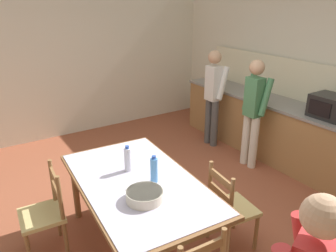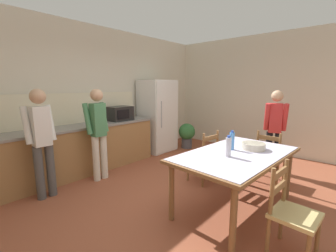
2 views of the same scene
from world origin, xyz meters
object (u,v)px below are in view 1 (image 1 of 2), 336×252
at_px(microwave, 332,107).
at_px(chair_side_near_left, 45,213).
at_px(chair_side_far_right, 230,208).
at_px(dining_table, 138,188).
at_px(person_at_counter, 253,109).
at_px(bottle_off_centre, 154,170).
at_px(serving_bowl, 145,195).
at_px(bottle_near_centre, 128,159).
at_px(person_at_sink, 213,94).

relative_size(microwave, chair_side_near_left, 0.55).
relative_size(chair_side_far_right, chair_side_near_left, 1.00).
bearing_deg(dining_table, person_at_counter, 106.64).
height_order(microwave, chair_side_near_left, microwave).
distance_m(microwave, bottle_off_centre, 2.65).
height_order(serving_bowl, chair_side_far_right, chair_side_far_right).
bearing_deg(chair_side_far_right, person_at_counter, -44.77).
bearing_deg(microwave, bottle_near_centre, -98.47).
distance_m(bottle_near_centre, person_at_sink, 2.63).
xyz_separation_m(chair_side_far_right, person_at_counter, (-1.13, 1.46, 0.46)).
xyz_separation_m(serving_bowl, person_at_counter, (-0.98, 2.34, 0.07)).
xyz_separation_m(dining_table, bottle_near_centre, (-0.23, 0.01, 0.20)).
xyz_separation_m(bottle_off_centre, serving_bowl, (0.21, -0.22, -0.07)).
distance_m(microwave, chair_side_far_right, 2.10).
bearing_deg(microwave, serving_bowl, -87.39).
height_order(bottle_near_centre, chair_side_far_right, bottle_near_centre).
distance_m(chair_side_far_right, chair_side_near_left, 1.82).
distance_m(dining_table, person_at_sink, 2.77).
bearing_deg(chair_side_near_left, bottle_off_centre, 62.41).
relative_size(microwave, chair_side_far_right, 0.55).
height_order(dining_table, chair_side_far_right, chair_side_far_right).
relative_size(bottle_near_centre, chair_side_near_left, 0.30).
xyz_separation_m(serving_bowl, chair_side_far_right, (0.14, 0.88, -0.39)).
xyz_separation_m(bottle_near_centre, chair_side_far_right, (0.68, 0.77, -0.47)).
bearing_deg(serving_bowl, person_at_counter, 112.79).
bearing_deg(chair_side_near_left, serving_bowl, 45.63).
bearing_deg(serving_bowl, bottle_off_centre, 134.01).
xyz_separation_m(microwave, serving_bowl, (0.13, -2.86, -0.24)).
distance_m(microwave, bottle_near_centre, 2.78).
relative_size(dining_table, person_at_sink, 1.16).
bearing_deg(dining_table, bottle_near_centre, 176.40).
height_order(chair_side_near_left, person_at_sink, person_at_sink).
bearing_deg(person_at_counter, bottle_off_centre, -160.05).
bearing_deg(chair_side_near_left, dining_table, 63.64).
xyz_separation_m(dining_table, bottle_off_centre, (0.10, 0.12, 0.20)).
height_order(serving_bowl, person_at_counter, person_at_counter).
distance_m(bottle_off_centre, chair_side_far_right, 0.89).
xyz_separation_m(bottle_off_centre, person_at_sink, (-1.68, 2.14, 0.00)).
relative_size(microwave, bottle_near_centre, 1.85).
distance_m(serving_bowl, person_at_sink, 3.03).
distance_m(bottle_near_centre, bottle_off_centre, 0.34).
height_order(chair_side_far_right, person_at_sink, person_at_sink).
bearing_deg(bottle_off_centre, dining_table, -128.63).
bearing_deg(dining_table, person_at_sink, 124.91).
bearing_deg(bottle_near_centre, person_at_sink, 121.02).
distance_m(chair_side_near_left, person_at_sink, 3.28).
relative_size(microwave, person_at_sink, 0.31).
xyz_separation_m(bottle_off_centre, chair_side_far_right, (0.36, 0.66, -0.47)).
xyz_separation_m(microwave, bottle_near_centre, (-0.41, -2.75, -0.16)).
bearing_deg(bottle_off_centre, bottle_near_centre, -161.43).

